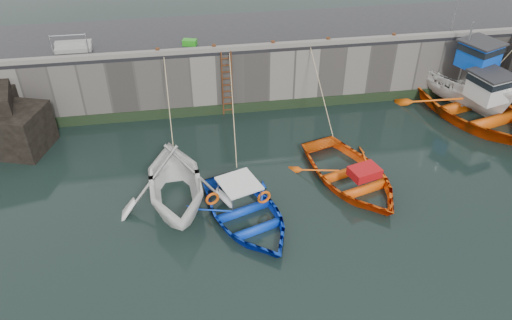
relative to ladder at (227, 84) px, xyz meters
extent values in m
plane|color=black|center=(2.00, -9.91, -1.59)|extent=(120.00, 120.00, 0.00)
cube|color=slate|center=(2.00, 2.59, -0.09)|extent=(30.00, 5.00, 3.00)
cube|color=black|center=(2.00, 2.59, 1.49)|extent=(30.00, 5.00, 0.16)
cube|color=slate|center=(2.00, 0.24, 1.67)|extent=(30.00, 0.30, 0.20)
cube|color=black|center=(2.00, 0.05, -1.34)|extent=(30.00, 0.08, 0.50)
cube|color=black|center=(-9.20, -1.51, -0.64)|extent=(2.96, 2.83, 1.90)
cone|color=#2D591E|center=(-9.50, -1.71, 0.09)|extent=(0.44, 0.44, 0.45)
cylinder|color=#3F1E0F|center=(-0.22, 0.01, 0.01)|extent=(0.07, 0.07, 3.20)
cylinder|color=#3F1E0F|center=(0.22, 0.01, 0.01)|extent=(0.07, 0.07, 3.20)
cube|color=#3F1E0F|center=(0.00, -0.01, -1.34)|extent=(0.44, 0.06, 0.05)
cube|color=#3F1E0F|center=(0.00, -0.01, -1.01)|extent=(0.44, 0.06, 0.05)
cube|color=#3F1E0F|center=(0.00, -0.01, -0.68)|extent=(0.44, 0.06, 0.05)
cube|color=#3F1E0F|center=(0.00, -0.01, -0.35)|extent=(0.44, 0.06, 0.05)
cube|color=#3F1E0F|center=(0.00, -0.01, -0.02)|extent=(0.44, 0.06, 0.05)
cube|color=#3F1E0F|center=(0.00, -0.01, 0.31)|extent=(0.44, 0.06, 0.05)
cube|color=#3F1E0F|center=(0.00, -0.01, 0.64)|extent=(0.44, 0.06, 0.05)
cube|color=#3F1E0F|center=(0.00, -0.01, 0.97)|extent=(0.44, 0.06, 0.05)
cube|color=#3F1E0F|center=(0.00, -0.01, 1.30)|extent=(0.44, 0.06, 0.05)
imported|color=white|center=(-2.65, -6.27, -1.59)|extent=(4.73, 5.38, 2.69)
imported|color=blue|center=(-0.22, -7.58, -1.59)|extent=(4.90, 5.78, 1.02)
imported|color=#FF5C0D|center=(4.18, -6.00, -1.59)|extent=(5.13, 6.16, 1.10)
imported|color=white|center=(11.50, -0.48, -0.73)|extent=(4.61, 6.69, 2.42)
cube|color=blue|center=(11.73, -1.03, 1.08)|extent=(1.87, 1.93, 1.20)
cube|color=black|center=(11.73, -1.03, 1.43)|extent=(1.95, 2.01, 0.28)
cube|color=#262628|center=(11.73, -1.03, 1.72)|extent=(2.14, 2.19, 0.08)
cylinder|color=#A5A8AD|center=(11.03, 0.62, 1.98)|extent=(0.08, 0.08, 3.00)
imported|color=#EB590C|center=(11.50, -1.94, -1.17)|extent=(7.08, 8.59, 1.55)
cube|color=silver|center=(11.66, -2.52, 0.20)|extent=(1.74, 1.81, 1.20)
cube|color=black|center=(11.66, -2.52, 0.55)|extent=(1.81, 1.89, 0.28)
cube|color=#262628|center=(11.66, -2.52, 0.84)|extent=(1.99, 2.06, 0.08)
cylinder|color=#A5A8AD|center=(11.19, -0.78, 1.10)|extent=(0.08, 0.08, 3.00)
cube|color=#25971B|center=(-1.55, 1.12, 1.70)|extent=(0.70, 0.53, 0.27)
cylinder|color=#A5A8AD|center=(-7.50, 0.69, 2.07)|extent=(0.05, 0.05, 1.00)
cylinder|color=#A5A8AD|center=(-6.00, 0.69, 2.07)|extent=(0.05, 0.05, 1.00)
cylinder|color=#A5A8AD|center=(-6.75, 0.69, 2.53)|extent=(1.50, 0.05, 0.05)
cube|color=gray|center=(-6.75, 1.19, 1.66)|extent=(1.60, 0.35, 0.18)
cube|color=gray|center=(-6.75, 1.54, 1.84)|extent=(1.60, 0.35, 0.18)
cylinder|color=#3F1E0F|center=(-3.00, 0.34, 1.71)|extent=(0.18, 0.18, 0.28)
cylinder|color=#3F1E0F|center=(-0.50, 0.34, 1.71)|extent=(0.18, 0.18, 0.28)
cylinder|color=#3F1E0F|center=(2.20, 0.34, 1.71)|extent=(0.18, 0.18, 0.28)
cylinder|color=#3F1E0F|center=(4.80, 0.34, 1.71)|extent=(0.18, 0.18, 0.28)
cylinder|color=#3F1E0F|center=(8.00, 0.34, 1.71)|extent=(0.18, 0.18, 0.28)
camera|label=1|loc=(-1.98, -20.87, 10.60)|focal=35.00mm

